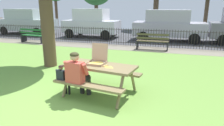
# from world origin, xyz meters

# --- Properties ---
(ground) EXTENTS (28.00, 11.90, 0.02)m
(ground) POSITION_xyz_m (0.00, 1.95, -0.01)
(ground) COLOR #6E9A40
(cobblestone_walkway) EXTENTS (28.00, 1.40, 0.01)m
(cobblestone_walkway) POSITION_xyz_m (0.00, 7.20, -0.00)
(cobblestone_walkway) COLOR gray
(street_asphalt) EXTENTS (28.00, 7.64, 0.01)m
(street_asphalt) POSITION_xyz_m (0.00, 11.71, -0.01)
(street_asphalt) COLOR #424247
(picnic_table_foreground) EXTENTS (1.99, 1.72, 0.79)m
(picnic_table_foreground) POSITION_xyz_m (0.83, 1.11, 0.60)
(picnic_table_foreground) COLOR olive
(picnic_table_foreground) RESTS_ON ground
(pizza_box_open) EXTENTS (0.46, 0.51, 0.49)m
(pizza_box_open) POSITION_xyz_m (0.71, 1.25, 0.86)
(pizza_box_open) COLOR tan
(pizza_box_open) RESTS_ON picnic_table_foreground
(pizza_slice_on_table) EXTENTS (0.29, 0.25, 0.02)m
(pizza_slice_on_table) POSITION_xyz_m (1.07, 1.03, 0.78)
(pizza_slice_on_table) COLOR yellow
(pizza_slice_on_table) RESTS_ON picnic_table_foreground
(adult_at_table) EXTENTS (0.63, 0.63, 1.19)m
(adult_at_table) POSITION_xyz_m (0.42, 0.66, 0.66)
(adult_at_table) COLOR #242424
(adult_at_table) RESTS_ON ground
(child_at_table) EXTENTS (0.33, 0.32, 0.83)m
(child_at_table) POSITION_xyz_m (0.01, 0.69, 0.50)
(child_at_table) COLOR black
(child_at_table) RESTS_ON ground
(iron_fence_streetside) EXTENTS (23.99, 0.03, 0.97)m
(iron_fence_streetside) POSITION_xyz_m (0.00, 7.90, 0.50)
(iron_fence_streetside) COLOR #2D2823
(iron_fence_streetside) RESTS_ON ground
(park_bench_left) EXTENTS (1.63, 0.61, 0.85)m
(park_bench_left) POSITION_xyz_m (-5.75, 7.06, 0.42)
(park_bench_left) COLOR #20622D
(park_bench_left) RESTS_ON ground
(park_bench_center) EXTENTS (1.61, 0.48, 0.85)m
(park_bench_center) POSITION_xyz_m (1.45, 7.06, 0.42)
(park_bench_center) COLOR brown
(park_bench_center) RESTS_ON ground
(parked_car_left) EXTENTS (4.42, 1.94, 1.94)m
(parked_car_left) POSITION_xyz_m (-8.65, 10.22, 1.01)
(parked_car_left) COLOR #B2BEBE
(parked_car_left) RESTS_ON ground
(parked_car_center) EXTENTS (3.91, 1.86, 1.98)m
(parked_car_center) POSITION_xyz_m (-3.20, 10.22, 1.01)
(parked_car_center) COLOR white
(parked_car_center) RESTS_ON ground
(parked_car_right) EXTENTS (4.42, 1.95, 1.94)m
(parked_car_right) POSITION_xyz_m (2.06, 10.22, 1.01)
(parked_car_right) COLOR #B9B2C4
(parked_car_right) RESTS_ON ground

